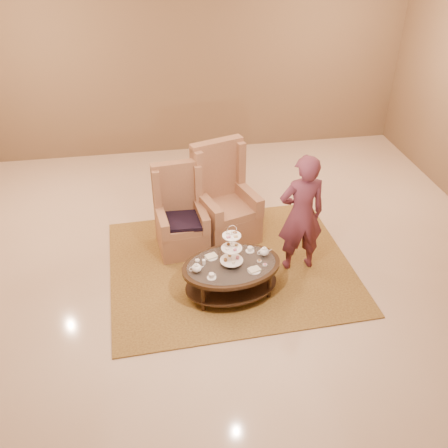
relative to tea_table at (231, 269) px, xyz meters
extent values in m
plane|color=beige|center=(-0.05, 0.26, -0.37)|extent=(8.00, 8.00, 0.00)
cube|color=white|center=(-0.05, 0.26, -0.37)|extent=(8.00, 8.00, 0.02)
cube|color=#7E6244|center=(-0.05, 4.26, 1.38)|extent=(8.00, 0.04, 3.50)
cube|color=olive|center=(0.08, 0.52, -0.36)|extent=(3.25, 2.74, 0.02)
cylinder|color=black|center=(-0.39, -0.27, -0.17)|extent=(0.06, 0.06, 0.40)
cylinder|color=black|center=(0.44, -0.16, -0.17)|extent=(0.06, 0.06, 0.40)
cylinder|color=black|center=(-0.44, 0.16, -0.17)|extent=(0.06, 0.06, 0.40)
cylinder|color=black|center=(0.39, 0.27, -0.17)|extent=(0.06, 0.06, 0.40)
cylinder|color=silver|center=(0.00, 0.00, 0.33)|extent=(0.01, 0.01, 0.50)
torus|color=silver|center=(0.00, 0.00, 0.58)|extent=(0.13, 0.02, 0.13)
cylinder|color=white|center=(0.00, 0.00, 0.14)|extent=(0.31, 0.31, 0.01)
cylinder|color=white|center=(0.00, 0.00, 0.32)|extent=(0.28, 0.28, 0.01)
cylinder|color=white|center=(0.00, 0.00, 0.50)|extent=(0.24, 0.24, 0.01)
cylinder|color=#B85E70|center=(0.08, 0.01, 0.16)|extent=(0.04, 0.04, 0.03)
cylinder|color=tan|center=(-0.01, 0.08, 0.16)|extent=(0.04, 0.04, 0.03)
cylinder|color=brown|center=(-0.08, -0.01, 0.16)|extent=(0.04, 0.04, 0.03)
cylinder|color=white|center=(0.01, -0.08, 0.16)|extent=(0.04, 0.04, 0.03)
ellipsoid|color=tan|center=(0.06, 0.03, 0.34)|extent=(0.05, 0.05, 0.03)
ellipsoid|color=brown|center=(-0.03, 0.06, 0.34)|extent=(0.05, 0.05, 0.03)
ellipsoid|color=white|center=(-0.06, -0.03, 0.34)|extent=(0.05, 0.05, 0.03)
ellipsoid|color=#B85E70|center=(0.03, -0.06, 0.34)|extent=(0.05, 0.05, 0.03)
cube|color=brown|center=(0.05, 0.04, 0.52)|extent=(0.05, 0.04, 0.02)
cube|color=white|center=(-0.04, 0.04, 0.52)|extent=(0.05, 0.04, 0.02)
cube|color=#B85E70|center=(-0.04, -0.04, 0.52)|extent=(0.05, 0.04, 0.02)
cube|color=tan|center=(0.04, -0.05, 0.52)|extent=(0.05, 0.04, 0.02)
ellipsoid|color=white|center=(-0.43, -0.08, 0.14)|extent=(0.13, 0.13, 0.10)
cylinder|color=white|center=(-0.43, -0.08, 0.19)|extent=(0.06, 0.06, 0.01)
sphere|color=white|center=(-0.43, -0.08, 0.20)|extent=(0.02, 0.02, 0.02)
cone|color=white|center=(-0.36, -0.07, 0.14)|extent=(0.08, 0.03, 0.05)
torus|color=white|center=(-0.49, -0.08, 0.14)|extent=(0.07, 0.02, 0.07)
ellipsoid|color=white|center=(0.43, 0.10, 0.14)|extent=(0.13, 0.13, 0.10)
cylinder|color=white|center=(0.43, 0.10, 0.19)|extent=(0.06, 0.06, 0.01)
sphere|color=white|center=(0.43, 0.10, 0.20)|extent=(0.02, 0.02, 0.02)
cone|color=white|center=(0.50, 0.11, 0.14)|extent=(0.08, 0.03, 0.05)
torus|color=white|center=(0.37, 0.10, 0.14)|extent=(0.07, 0.02, 0.07)
cylinder|color=white|center=(-0.27, -0.22, 0.09)|extent=(0.12, 0.12, 0.01)
cylinder|color=white|center=(-0.27, -0.22, 0.12)|extent=(0.07, 0.07, 0.05)
torus|color=white|center=(-0.24, -0.21, 0.12)|extent=(0.04, 0.01, 0.04)
cylinder|color=white|center=(0.27, 0.21, 0.09)|extent=(0.12, 0.12, 0.01)
cylinder|color=white|center=(0.27, 0.21, 0.12)|extent=(0.07, 0.07, 0.05)
torus|color=white|center=(0.31, 0.22, 0.12)|extent=(0.04, 0.01, 0.04)
cylinder|color=white|center=(-0.22, 0.17, 0.09)|extent=(0.18, 0.18, 0.01)
cube|color=beige|center=(-0.22, 0.17, 0.10)|extent=(0.16, 0.14, 0.02)
cylinder|color=white|center=(0.24, -0.17, 0.09)|extent=(0.18, 0.18, 0.01)
cube|color=beige|center=(0.24, -0.17, 0.10)|extent=(0.16, 0.14, 0.02)
cylinder|color=white|center=(-0.33, 0.06, 0.11)|extent=(0.05, 0.05, 0.06)
cylinder|color=white|center=(0.39, -0.09, 0.09)|extent=(0.06, 0.06, 0.01)
cylinder|color=#B85E70|center=(0.39, -0.09, 0.10)|extent=(0.04, 0.04, 0.01)
cylinder|color=white|center=(0.34, -0.01, 0.09)|extent=(0.06, 0.06, 0.01)
cylinder|color=brown|center=(0.34, -0.01, 0.10)|extent=(0.04, 0.04, 0.01)
cylinder|color=white|center=(-0.40, 0.13, 0.09)|extent=(0.06, 0.06, 0.01)
cylinder|color=white|center=(-0.40, 0.13, 0.10)|extent=(0.04, 0.04, 0.01)
cube|color=#A36E4D|center=(-0.50, 1.03, -0.17)|extent=(0.72, 0.72, 0.39)
cube|color=#A36E4D|center=(-0.50, 0.98, 0.07)|extent=(0.61, 0.61, 0.09)
cube|color=#A36E4D|center=(-0.53, 1.30, 0.24)|extent=(0.66, 0.20, 1.21)
cube|color=#A36E4D|center=(-0.80, 1.23, 0.52)|extent=(0.11, 0.21, 0.56)
cube|color=#A36E4D|center=(-0.25, 1.29, 0.52)|extent=(0.11, 0.21, 0.56)
cube|color=#A36E4D|center=(-0.77, 0.95, 0.15)|extent=(0.17, 0.60, 0.24)
cube|color=#A36E4D|center=(-0.23, 1.01, 0.15)|extent=(0.17, 0.60, 0.24)
cube|color=black|center=(-0.49, 0.95, 0.14)|extent=(0.53, 0.49, 0.06)
cube|color=#A36E4D|center=(0.15, 1.20, -0.14)|extent=(0.94, 0.94, 0.45)
cube|color=#A36E4D|center=(0.17, 1.15, 0.13)|extent=(0.80, 0.80, 0.11)
cube|color=#A36E4D|center=(0.06, 1.50, 0.33)|extent=(0.76, 0.37, 1.39)
cube|color=#A36E4D|center=(-0.23, 1.36, 0.65)|extent=(0.17, 0.26, 0.64)
cube|color=#A36E4D|center=(0.38, 1.55, 0.65)|extent=(0.17, 0.26, 0.64)
cube|color=#A36E4D|center=(-0.13, 1.06, 0.22)|extent=(0.33, 0.68, 0.28)
cube|color=#A36E4D|center=(0.46, 1.24, 0.22)|extent=(0.33, 0.68, 0.28)
imported|color=#5C2736|center=(0.96, 0.38, 0.45)|extent=(0.61, 0.41, 1.64)
camera|label=1|loc=(-0.86, -4.64, 3.82)|focal=40.00mm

